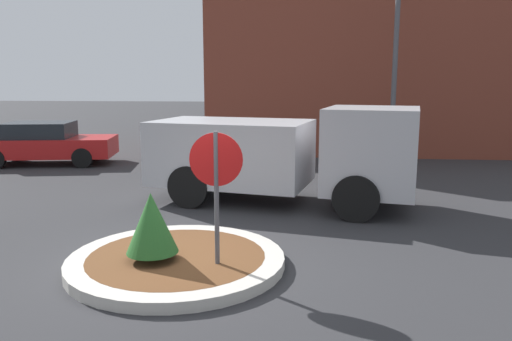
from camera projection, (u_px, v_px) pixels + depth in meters
The scene contains 8 objects.
ground_plane at pixel (177, 266), 7.70m from camera, with size 120.00×120.00×0.00m, color #2D2D30.
traffic_island at pixel (177, 261), 7.69m from camera, with size 3.33×3.33×0.17m.
stop_sign at pixel (216, 176), 7.12m from camera, with size 0.77×0.07×2.12m.
island_shrub at pixel (152, 223), 7.39m from camera, with size 0.78×0.78×1.03m.
utility_truck at pixel (283, 152), 11.41m from camera, with size 6.29×3.41×2.25m.
storefront_building at pixel (384, 56), 20.52m from camera, with size 13.90×6.07×7.59m.
parked_sedan_red at pixel (45, 143), 16.95m from camera, with size 4.69×2.60×1.43m.
light_pole at pixel (396, 48), 15.58m from camera, with size 0.70×0.30×6.55m.
Camera 1 is at (1.87, -7.18, 2.83)m, focal length 35.00 mm.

